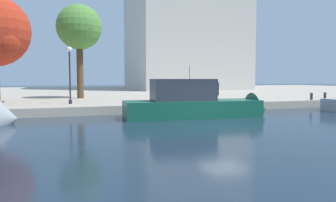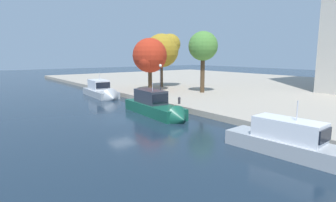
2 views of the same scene
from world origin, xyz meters
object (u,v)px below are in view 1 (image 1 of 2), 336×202
(mooring_bollard_0, at_px, (166,98))
(mooring_bollard_2, at_px, (311,96))
(lamp_post, at_px, (70,67))
(motor_yacht_1, at_px, (200,106))
(mooring_bollard_1, at_px, (325,96))
(tree_2, at_px, (80,28))

(mooring_bollard_0, xyz_separation_m, mooring_bollard_2, (14.59, -0.07, -0.09))
(mooring_bollard_2, xyz_separation_m, lamp_post, (-21.84, 2.48, 2.56))
(motor_yacht_1, distance_m, mooring_bollard_0, 4.33)
(motor_yacht_1, bearing_deg, lamp_post, 145.92)
(mooring_bollard_0, relative_size, lamp_post, 0.19)
(mooring_bollard_0, height_order, mooring_bollard_1, mooring_bollard_0)
(mooring_bollard_1, bearing_deg, lamp_post, 173.37)
(motor_yacht_1, bearing_deg, tree_2, 121.30)
(lamp_post, bearing_deg, motor_yacht_1, -38.35)
(motor_yacht_1, xyz_separation_m, tree_2, (-6.97, 13.66, 6.94))
(motor_yacht_1, height_order, mooring_bollard_2, motor_yacht_1)
(tree_2, bearing_deg, motor_yacht_1, -62.96)
(mooring_bollard_1, xyz_separation_m, mooring_bollard_2, (-1.40, 0.23, -0.02))
(motor_yacht_1, bearing_deg, mooring_bollard_0, 108.76)
(motor_yacht_1, xyz_separation_m, lamp_post, (-8.32, 6.59, 2.76))
(tree_2, bearing_deg, lamp_post, -100.82)
(mooring_bollard_0, bearing_deg, mooring_bollard_2, -0.28)
(mooring_bollard_1, distance_m, lamp_post, 23.53)
(lamp_post, bearing_deg, tree_2, 79.18)
(motor_yacht_1, distance_m, mooring_bollard_2, 14.13)
(motor_yacht_1, relative_size, mooring_bollard_2, 15.31)
(mooring_bollard_1, relative_size, tree_2, 0.08)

